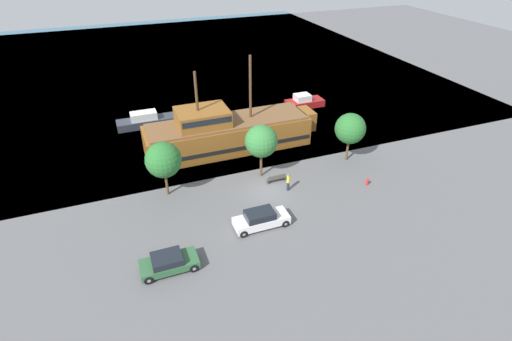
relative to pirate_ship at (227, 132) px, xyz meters
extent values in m
plane|color=#5B5B5E|center=(1.10, -9.56, -1.97)|extent=(160.00, 160.00, 0.00)
plane|color=#38667F|center=(1.10, 34.44, -1.97)|extent=(80.00, 80.00, 0.00)
cube|color=brown|center=(0.13, 0.00, -0.39)|extent=(18.25, 5.16, 3.15)
cube|color=black|center=(0.13, 0.00, -0.87)|extent=(17.88, 5.24, 0.45)
cube|color=brown|center=(9.86, 0.00, 0.08)|extent=(1.40, 2.84, 2.21)
cube|color=brown|center=(0.13, 0.00, 1.31)|extent=(17.52, 4.75, 0.25)
cube|color=brown|center=(-2.60, 0.00, 2.28)|extent=(5.47, 4.13, 1.70)
cube|color=black|center=(-2.60, 0.00, 2.53)|extent=(5.20, 4.19, 0.61)
cylinder|color=#4C331E|center=(2.87, 0.00, 4.88)|extent=(0.28, 0.28, 6.89)
cylinder|color=#4C331E|center=(-3.06, 0.00, 4.36)|extent=(0.28, 0.28, 5.85)
cube|color=#2D333D|center=(-7.35, 9.31, -1.50)|extent=(7.96, 2.15, 0.94)
cube|color=silver|center=(-7.95, 9.31, -0.57)|extent=(3.18, 1.68, 0.92)
cube|color=black|center=(-6.99, 9.31, -0.57)|extent=(0.12, 1.50, 0.74)
cube|color=maroon|center=(13.79, 7.83, -1.51)|extent=(5.23, 2.30, 0.92)
cube|color=silver|center=(13.39, 7.83, -0.62)|extent=(2.09, 1.79, 0.86)
cube|color=black|center=(14.02, 7.83, -0.62)|extent=(0.12, 1.61, 0.68)
cube|color=#2D5B38|center=(-9.60, -16.43, -1.43)|extent=(4.22, 1.92, 0.56)
cube|color=black|center=(-9.73, -16.43, -0.90)|extent=(2.19, 1.73, 0.52)
cylinder|color=black|center=(-7.98, -17.30, -1.63)|extent=(0.69, 0.22, 0.69)
cylinder|color=gray|center=(-7.98, -17.30, -1.63)|extent=(0.26, 0.25, 0.26)
cylinder|color=black|center=(-7.98, -15.56, -1.63)|extent=(0.69, 0.22, 0.69)
cylinder|color=gray|center=(-7.98, -15.56, -1.63)|extent=(0.26, 0.25, 0.26)
cylinder|color=black|center=(-11.23, -17.30, -1.63)|extent=(0.69, 0.22, 0.69)
cylinder|color=gray|center=(-11.23, -17.30, -1.63)|extent=(0.26, 0.25, 0.26)
cylinder|color=black|center=(-11.23, -15.56, -1.63)|extent=(0.69, 0.22, 0.69)
cylinder|color=gray|center=(-11.23, -15.56, -1.63)|extent=(0.26, 0.25, 0.26)
cube|color=white|center=(-1.47, -14.24, -1.37)|extent=(4.67, 1.77, 0.69)
cube|color=black|center=(-1.61, -14.24, -0.73)|extent=(2.43, 1.59, 0.59)
cylinder|color=black|center=(0.40, -15.04, -1.63)|extent=(0.67, 0.22, 0.67)
cylinder|color=gray|center=(0.40, -15.04, -1.63)|extent=(0.26, 0.25, 0.26)
cylinder|color=black|center=(0.40, -13.45, -1.63)|extent=(0.67, 0.22, 0.67)
cylinder|color=gray|center=(0.40, -13.45, -1.63)|extent=(0.26, 0.25, 0.26)
cylinder|color=black|center=(-3.33, -15.04, -1.63)|extent=(0.67, 0.22, 0.67)
cylinder|color=gray|center=(-3.33, -15.04, -1.63)|extent=(0.26, 0.25, 0.26)
cylinder|color=black|center=(-3.33, -13.45, -1.63)|extent=(0.67, 0.22, 0.67)
cylinder|color=gray|center=(-3.33, -13.45, -1.63)|extent=(0.26, 0.25, 0.26)
cylinder|color=red|center=(10.50, -12.15, -1.69)|extent=(0.22, 0.22, 0.56)
sphere|color=red|center=(10.50, -12.15, -1.33)|extent=(0.25, 0.25, 0.25)
cylinder|color=red|center=(10.34, -12.15, -1.66)|extent=(0.10, 0.09, 0.09)
cylinder|color=red|center=(10.66, -12.15, -1.66)|extent=(0.10, 0.09, 0.09)
cube|color=#4C4742|center=(2.42, -8.41, -1.55)|extent=(1.84, 0.45, 0.05)
cube|color=#4C4742|center=(2.42, -8.61, -1.32)|extent=(1.84, 0.06, 0.40)
cube|color=#2D2D2D|center=(1.57, -8.41, -1.77)|extent=(0.12, 0.36, 0.40)
cube|color=#2D2D2D|center=(3.28, -8.41, -1.77)|extent=(0.12, 0.36, 0.40)
cylinder|color=#232838|center=(2.89, -10.17, -1.53)|extent=(0.27, 0.27, 0.88)
cylinder|color=gold|center=(2.89, -10.17, -0.75)|extent=(0.32, 0.32, 0.68)
sphere|color=#8C664C|center=(2.89, -10.17, -0.29)|extent=(0.24, 0.24, 0.24)
cylinder|color=brown|center=(-7.97, -6.71, -0.80)|extent=(0.24, 0.24, 2.34)
sphere|color=#286B2D|center=(-7.97, -6.71, 1.76)|extent=(3.29, 3.29, 3.29)
cylinder|color=brown|center=(1.43, -6.85, -0.68)|extent=(0.24, 0.24, 2.58)
sphere|color=#337A38|center=(1.43, -6.85, 1.97)|extent=(3.20, 3.20, 3.20)
cylinder|color=brown|center=(11.25, -7.14, -0.79)|extent=(0.24, 0.24, 2.36)
sphere|color=#286B2D|center=(11.25, -7.14, 1.75)|extent=(3.20, 3.20, 3.20)
camera|label=1|loc=(-11.27, -38.57, 19.79)|focal=28.00mm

